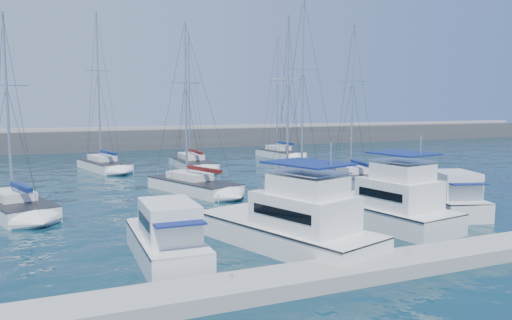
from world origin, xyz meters
name	(u,v)px	position (x,y,z in m)	size (l,w,h in m)	color
ground	(289,216)	(0.00, 0.00, 0.00)	(220.00, 220.00, 0.00)	black
breakwater	(138,142)	(0.00, 52.00, 1.05)	(160.00, 6.00, 4.45)	#424244
dock	(408,262)	(0.00, -11.00, 0.30)	(40.00, 2.20, 0.60)	gray
dock_cleat_near_port	(232,278)	(-8.00, -11.00, 0.72)	(0.16, 0.16, 0.25)	silver
dock_cleat_centre	(409,252)	(0.00, -11.00, 0.72)	(0.16, 0.16, 0.25)	silver
motor_yacht_port_outer	(167,241)	(-9.15, -5.98, 0.94)	(2.77, 7.21, 3.20)	white
motor_yacht_port_inner	(292,226)	(-3.14, -6.41, 1.13)	(6.41, 10.53, 4.69)	white
motor_yacht_stbd_inner	(390,206)	(4.12, -4.56, 1.13)	(4.96, 8.87, 4.69)	white
motor_yacht_stbd_outer	(449,200)	(9.50, -3.60, 0.94)	(4.44, 6.65, 3.20)	silver
sailboat_mid_a	(16,207)	(-15.65, 7.00, 0.51)	(5.19, 8.01, 12.94)	white
sailboat_mid_b	(193,186)	(-3.05, 10.74, 0.51)	(5.83, 9.37, 13.73)	silver
sailboat_mid_c	(289,187)	(3.55, 6.92, 0.54)	(4.42, 7.06, 14.18)	white
sailboat_mid_d	(306,188)	(4.61, 6.05, 0.51)	(4.02, 9.99, 15.48)	silver
sailboat_mid_e	(354,178)	(11.15, 9.21, 0.52)	(4.57, 8.27, 14.34)	white
sailboat_back_a	(104,165)	(-7.98, 27.50, 0.54)	(4.98, 9.11, 16.87)	white
sailboat_back_b	(192,163)	(1.13, 25.38, 0.51)	(3.41, 9.79, 15.02)	silver
sailboat_back_c	(280,153)	(14.77, 31.26, 0.55)	(3.89, 8.00, 16.14)	white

